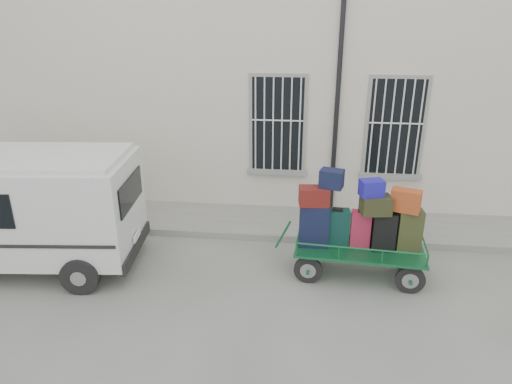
% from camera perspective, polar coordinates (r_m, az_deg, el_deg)
% --- Properties ---
extents(ground, '(80.00, 80.00, 0.00)m').
position_cam_1_polar(ground, '(8.93, 3.77, -10.36)').
color(ground, slate).
rests_on(ground, ground).
extents(building, '(24.00, 5.15, 6.00)m').
position_cam_1_polar(building, '(13.19, 5.32, 14.00)').
color(building, beige).
rests_on(building, ground).
extents(sidewalk, '(24.00, 1.70, 0.15)m').
position_cam_1_polar(sidewalk, '(10.83, 4.36, -3.88)').
color(sidewalk, slate).
rests_on(sidewalk, ground).
extents(luggage_cart, '(2.81, 1.25, 2.11)m').
position_cam_1_polar(luggage_cart, '(8.62, 12.62, -4.38)').
color(luggage_cart, black).
rests_on(luggage_cart, ground).
extents(van, '(4.72, 2.41, 2.30)m').
position_cam_1_polar(van, '(9.80, -27.93, -1.39)').
color(van, white).
rests_on(van, ground).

